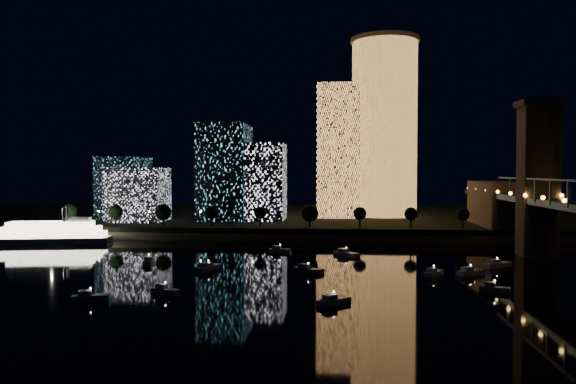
% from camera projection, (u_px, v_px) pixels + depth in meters
% --- Properties ---
extents(ground, '(520.00, 520.00, 0.00)m').
position_uv_depth(ground, '(334.00, 284.00, 136.27)').
color(ground, black).
rests_on(ground, ground).
extents(far_bank, '(420.00, 160.00, 5.00)m').
position_uv_depth(far_bank, '(335.00, 218.00, 295.49)').
color(far_bank, black).
rests_on(far_bank, ground).
extents(seawall, '(420.00, 6.00, 3.00)m').
position_uv_depth(seawall, '(335.00, 238.00, 217.86)').
color(seawall, '#6B5E4C').
rests_on(seawall, ground).
extents(tower_cylindrical, '(34.00, 34.00, 87.67)m').
position_uv_depth(tower_cylindrical, '(384.00, 127.00, 278.44)').
color(tower_cylindrical, '#EE984C').
rests_on(tower_cylindrical, far_bank).
extents(tower_rectangular, '(20.06, 20.06, 63.83)m').
position_uv_depth(tower_rectangular, '(338.00, 151.00, 271.65)').
color(tower_rectangular, '#EE984C').
rests_on(tower_rectangular, far_bank).
extents(midrise_blocks, '(88.64, 39.91, 43.78)m').
position_uv_depth(midrise_blocks, '(202.00, 181.00, 260.15)').
color(midrise_blocks, white).
rests_on(midrise_blocks, far_bank).
extents(riverboat, '(47.64, 17.53, 14.08)m').
position_uv_depth(riverboat, '(45.00, 234.00, 212.97)').
color(riverboat, silver).
rests_on(riverboat, ground).
extents(motorboats, '(107.85, 77.46, 2.78)m').
position_uv_depth(motorboats, '(320.00, 270.00, 150.85)').
color(motorboats, silver).
rests_on(motorboats, ground).
extents(esplanade_trees, '(165.86, 6.97, 8.98)m').
position_uv_depth(esplanade_trees, '(239.00, 213.00, 226.75)').
color(esplanade_trees, black).
rests_on(esplanade_trees, far_bank).
extents(street_lamps, '(132.70, 0.70, 5.65)m').
position_uv_depth(street_lamps, '(252.00, 215.00, 232.39)').
color(street_lamps, black).
rests_on(street_lamps, far_bank).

